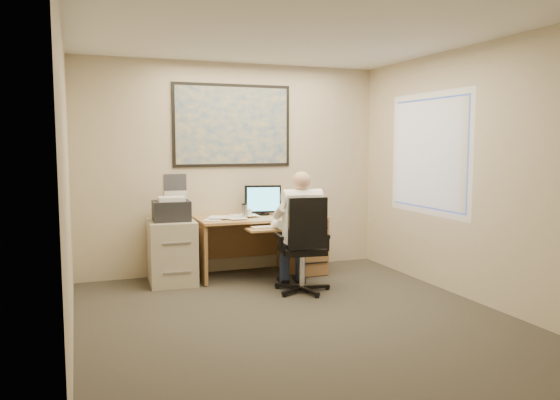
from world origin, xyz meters
name	(u,v)px	position (x,y,z in m)	size (l,w,h in m)	color
room_shell	(300,179)	(0.00, 0.00, 1.35)	(4.00, 4.50, 2.70)	#353129
desk	(284,239)	(0.57, 1.90, 0.44)	(1.60, 0.97, 1.13)	tan
world_map	(233,126)	(-0.01, 2.23, 1.90)	(1.56, 0.03, 1.06)	#1E4C93
wall_calendar	(175,191)	(-0.76, 2.24, 1.08)	(0.28, 0.01, 0.42)	white
window_blinds	(428,154)	(1.97, 0.80, 1.55)	(0.06, 1.40, 1.30)	white
filing_cabinet	(172,246)	(-0.88, 1.87, 0.45)	(0.57, 0.68, 1.04)	#B5AA92
office_chair	(304,265)	(0.44, 0.92, 0.32)	(0.73, 0.73, 1.09)	black
person	(301,232)	(0.43, 1.00, 0.68)	(0.56, 0.80, 1.36)	white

